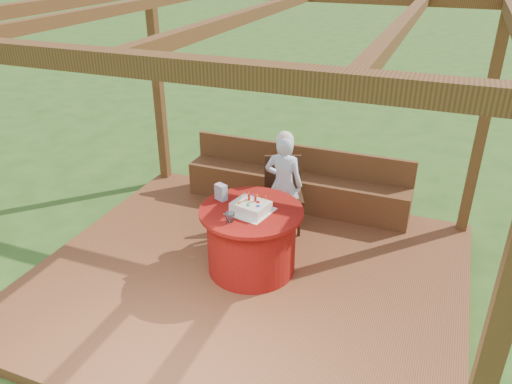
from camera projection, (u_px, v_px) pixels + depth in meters
ground at (248, 283)px, 5.46m from camera, size 60.00×60.00×0.00m
deck at (248, 279)px, 5.43m from camera, size 4.50×4.00×0.12m
pergola at (246, 61)px, 4.37m from camera, size 4.50×4.00×2.72m
bench at (296, 187)px, 6.71m from camera, size 3.00×0.42×0.80m
table at (251, 239)px, 5.33m from camera, size 1.09×1.09×0.74m
chair at (283, 189)px, 6.10m from camera, size 0.59×0.59×0.90m
elderly_woman at (284, 183)px, 5.93m from camera, size 0.48×0.34×1.30m
birthday_cake at (251, 207)px, 5.11m from camera, size 0.47×0.47×0.18m
gift_bag at (221, 192)px, 5.33m from camera, size 0.14×0.12×0.18m
drinking_glass at (230, 217)px, 4.93m from camera, size 0.14×0.14×0.10m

